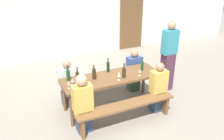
# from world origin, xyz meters

# --- Properties ---
(ground_plane) EXTENTS (24.00, 24.00, 0.00)m
(ground_plane) POSITION_xyz_m (0.00, 0.00, 0.00)
(ground_plane) COLOR gray
(back_wall) EXTENTS (14.00, 0.20, 3.20)m
(back_wall) POSITION_xyz_m (0.00, 3.56, 1.60)
(back_wall) COLOR silver
(back_wall) RESTS_ON ground
(wooden_door) EXTENTS (0.90, 0.06, 2.10)m
(wooden_door) POSITION_xyz_m (2.36, 3.42, 1.05)
(wooden_door) COLOR brown
(wooden_door) RESTS_ON ground
(tasting_table) EXTENTS (2.12, 0.71, 0.75)m
(tasting_table) POSITION_xyz_m (0.00, 0.00, 0.67)
(tasting_table) COLOR brown
(tasting_table) RESTS_ON ground
(bench_near) EXTENTS (2.02, 0.30, 0.45)m
(bench_near) POSITION_xyz_m (0.00, -0.65, 0.36)
(bench_near) COLOR brown
(bench_near) RESTS_ON ground
(bench_far) EXTENTS (2.02, 0.30, 0.45)m
(bench_far) POSITION_xyz_m (0.00, 0.65, 0.36)
(bench_far) COLOR brown
(bench_far) RESTS_ON ground
(wine_bottle_0) EXTENTS (0.08, 0.08, 0.33)m
(wine_bottle_0) POSITION_xyz_m (-0.88, 0.21, 0.87)
(wine_bottle_0) COLOR #194723
(wine_bottle_0) RESTS_ON tasting_table
(wine_bottle_1) EXTENTS (0.08, 0.08, 0.31)m
(wine_bottle_1) POSITION_xyz_m (0.21, -0.14, 0.86)
(wine_bottle_1) COLOR #332814
(wine_bottle_1) RESTS_ON tasting_table
(wine_bottle_2) EXTENTS (0.07, 0.07, 0.31)m
(wine_bottle_2) POSITION_xyz_m (0.75, 0.02, 0.86)
(wine_bottle_2) COLOR #194723
(wine_bottle_2) RESTS_ON tasting_table
(wine_bottle_3) EXTENTS (0.08, 0.08, 0.30)m
(wine_bottle_3) POSITION_xyz_m (-0.38, 0.06, 0.87)
(wine_bottle_3) COLOR #332814
(wine_bottle_3) RESTS_ON tasting_table
(wine_bottle_4) EXTENTS (0.07, 0.07, 0.32)m
(wine_bottle_4) POSITION_xyz_m (0.02, 0.26, 0.87)
(wine_bottle_4) COLOR #143319
(wine_bottle_4) RESTS_ON tasting_table
(wine_bottle_5) EXTENTS (0.07, 0.07, 0.35)m
(wine_bottle_5) POSITION_xyz_m (-0.74, 0.00, 0.88)
(wine_bottle_5) COLOR #332814
(wine_bottle_5) RESTS_ON tasting_table
(wine_glass_0) EXTENTS (0.07, 0.07, 0.18)m
(wine_glass_0) POSITION_xyz_m (-0.80, -0.15, 0.88)
(wine_glass_0) COLOR silver
(wine_glass_0) RESTS_ON tasting_table
(wine_glass_1) EXTENTS (0.07, 0.07, 0.18)m
(wine_glass_1) POSITION_xyz_m (0.06, -0.21, 0.87)
(wine_glass_1) COLOR silver
(wine_glass_1) RESTS_ON tasting_table
(wine_glass_2) EXTENTS (0.08, 0.08, 0.15)m
(wine_glass_2) POSITION_xyz_m (-0.85, -0.03, 0.86)
(wine_glass_2) COLOR silver
(wine_glass_2) RESTS_ON tasting_table
(wine_glass_3) EXTENTS (0.07, 0.07, 0.16)m
(wine_glass_3) POSITION_xyz_m (-0.95, -0.12, 0.86)
(wine_glass_3) COLOR silver
(wine_glass_3) RESTS_ON tasting_table
(wine_glass_4) EXTENTS (0.07, 0.07, 0.15)m
(wine_glass_4) POSITION_xyz_m (0.55, -0.20, 0.85)
(wine_glass_4) COLOR silver
(wine_glass_4) RESTS_ON tasting_table
(seated_guest_near_0) EXTENTS (0.36, 0.24, 1.17)m
(seated_guest_near_0) POSITION_xyz_m (-0.82, -0.50, 0.56)
(seated_guest_near_0) COLOR #36466C
(seated_guest_near_0) RESTS_ON ground
(seated_guest_near_1) EXTENTS (0.35, 0.24, 1.11)m
(seated_guest_near_1) POSITION_xyz_m (0.83, -0.50, 0.52)
(seated_guest_near_1) COLOR #324664
(seated_guest_near_1) RESTS_ON ground
(seated_guest_far_0) EXTENTS (0.42, 0.24, 1.07)m
(seated_guest_far_0) POSITION_xyz_m (-0.83, 0.50, 0.50)
(seated_guest_far_0) COLOR #3C505E
(seated_guest_far_0) RESTS_ON ground
(seated_guest_far_1) EXTENTS (0.35, 0.24, 1.07)m
(seated_guest_far_1) POSITION_xyz_m (0.82, 0.50, 0.51)
(seated_guest_far_1) COLOR #345638
(seated_guest_far_1) RESTS_ON ground
(standing_host) EXTENTS (0.36, 0.24, 1.73)m
(standing_host) POSITION_xyz_m (1.59, 0.20, 0.84)
(standing_host) COLOR #512B3F
(standing_host) RESTS_ON ground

